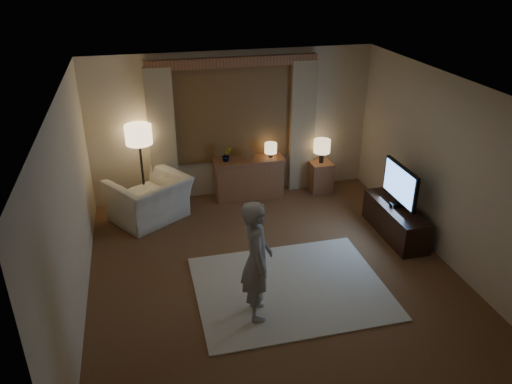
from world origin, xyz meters
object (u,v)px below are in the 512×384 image
object	(u,v)px
armchair	(150,199)
tv_stand	(395,220)
sideboard	(249,179)
side_table	(320,176)
person	(257,260)

from	to	relation	value
armchair	tv_stand	xyz separation A→B (m)	(3.72, -1.43, -0.12)
sideboard	tv_stand	xyz separation A→B (m)	(1.93, -1.88, -0.10)
armchair	side_table	world-z (taller)	armchair
armchair	side_table	size ratio (longest dim) A/B	2.05
side_table	tv_stand	world-z (taller)	side_table
sideboard	side_table	distance (m)	1.36
tv_stand	person	bearing A→B (deg)	-152.20
tv_stand	person	size ratio (longest dim) A/B	0.91
sideboard	person	xyz separation A→B (m)	(-0.66, -3.24, 0.44)
armchair	person	bearing A→B (deg)	78.51
side_table	person	world-z (taller)	person
tv_stand	armchair	bearing A→B (deg)	159.03
sideboard	person	distance (m)	3.34
sideboard	tv_stand	distance (m)	2.69
armchair	side_table	bearing A→B (deg)	153.72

